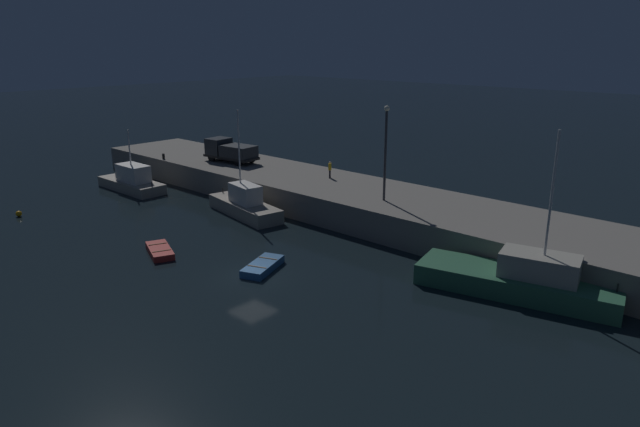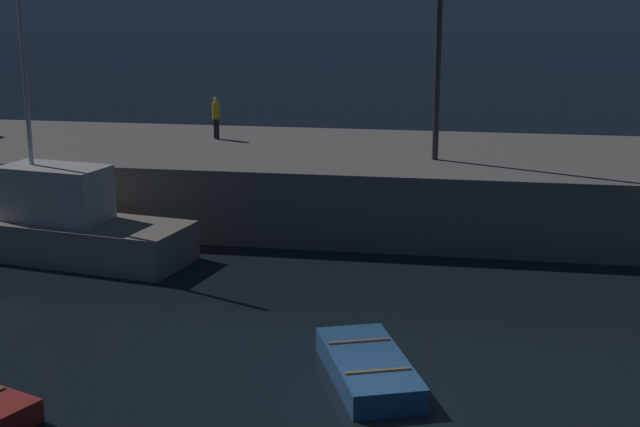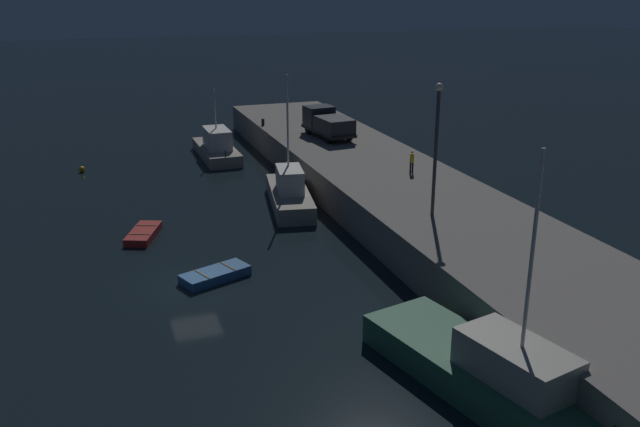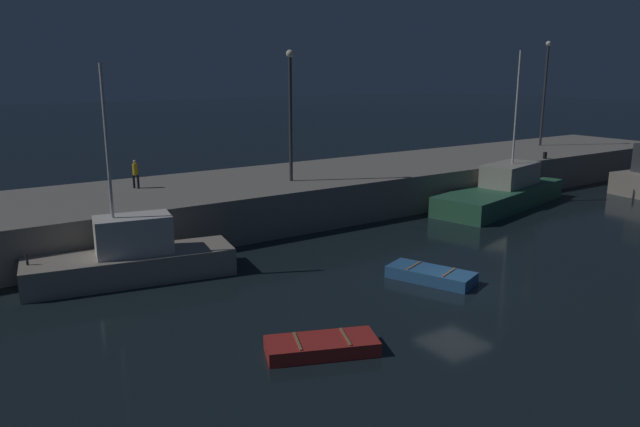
{
  "view_description": "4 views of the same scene",
  "coord_description": "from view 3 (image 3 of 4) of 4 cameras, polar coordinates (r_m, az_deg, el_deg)",
  "views": [
    {
      "loc": [
        26.37,
        -22.11,
        14.57
      ],
      "look_at": [
        -0.17,
        6.7,
        2.71
      ],
      "focal_mm": 32.06,
      "sensor_mm": 36.0,
      "label": 1
    },
    {
      "loc": [
        1.81,
        -16.38,
        7.92
      ],
      "look_at": [
        -2.39,
        7.46,
        1.94
      ],
      "focal_mm": 51.45,
      "sensor_mm": 36.0,
      "label": 2
    },
    {
      "loc": [
        32.99,
        -4.57,
        15.21
      ],
      "look_at": [
        -1.15,
        7.41,
        2.7
      ],
      "focal_mm": 38.5,
      "sensor_mm": 36.0,
      "label": 3
    },
    {
      "loc": [
        -17.88,
        -16.37,
        8.79
      ],
      "look_at": [
        -2.66,
        6.1,
        2.3
      ],
      "focal_mm": 33.92,
      "sensor_mm": 36.0,
      "label": 4
    }
  ],
  "objects": [
    {
      "name": "ground_plane",
      "position": [
        36.61,
        -10.45,
        -5.81
      ],
      "size": [
        320.0,
        320.0,
        0.0
      ],
      "primitive_type": "plane",
      "color": "black"
    },
    {
      "name": "pier_quay",
      "position": [
        40.91,
        10.84,
        -1.31
      ],
      "size": [
        74.96,
        9.38,
        2.4
      ],
      "color": "gray",
      "rests_on": "ground"
    },
    {
      "name": "fishing_trawler_red",
      "position": [
        47.83,
        -2.53,
        1.7
      ],
      "size": [
        8.9,
        4.03,
        9.04
      ],
      "color": "gray",
      "rests_on": "ground"
    },
    {
      "name": "fishing_boat_white",
      "position": [
        27.49,
        14.28,
        -12.85
      ],
      "size": [
        12.13,
        6.05,
        9.99
      ],
      "color": "#2D6647",
      "rests_on": "ground"
    },
    {
      "name": "fishing_boat_orange",
      "position": [
        61.5,
        -8.57,
        5.46
      ],
      "size": [
        8.47,
        2.91,
        6.17
      ],
      "color": "gray",
      "rests_on": "ground"
    },
    {
      "name": "dinghy_orange_near",
      "position": [
        36.92,
        -8.7,
        -5.06
      ],
      "size": [
        2.72,
        3.95,
        0.55
      ],
      "color": "#2D6099",
      "rests_on": "ground"
    },
    {
      "name": "rowboat_white_mid",
      "position": [
        43.66,
        -14.46,
        -1.62
      ],
      "size": [
        3.82,
        2.65,
        0.5
      ],
      "color": "#B22823",
      "rests_on": "ground"
    },
    {
      "name": "mooring_buoy_near",
      "position": [
        59.72,
        -19.18,
        3.5
      ],
      "size": [
        0.5,
        0.5,
        0.5
      ],
      "primitive_type": "sphere",
      "color": "orange",
      "rests_on": "ground"
    },
    {
      "name": "lamp_post_west",
      "position": [
        38.28,
        9.64,
        6.1
      ],
      "size": [
        0.44,
        0.44,
        7.47
      ],
      "color": "#38383D",
      "rests_on": "pier_quay"
    },
    {
      "name": "utility_truck",
      "position": [
        58.03,
        0.63,
        7.55
      ],
      "size": [
        6.24,
        2.93,
        2.36
      ],
      "color": "black",
      "rests_on": "pier_quay"
    },
    {
      "name": "dockworker",
      "position": [
        47.51,
        7.64,
        4.38
      ],
      "size": [
        0.4,
        0.4,
        1.57
      ],
      "color": "black",
      "rests_on": "pier_quay"
    },
    {
      "name": "bollard_west",
      "position": [
        63.18,
        -4.77,
        7.59
      ],
      "size": [
        0.28,
        0.28,
        0.61
      ],
      "primitive_type": "cylinder",
      "color": "black",
      "rests_on": "pier_quay"
    }
  ]
}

